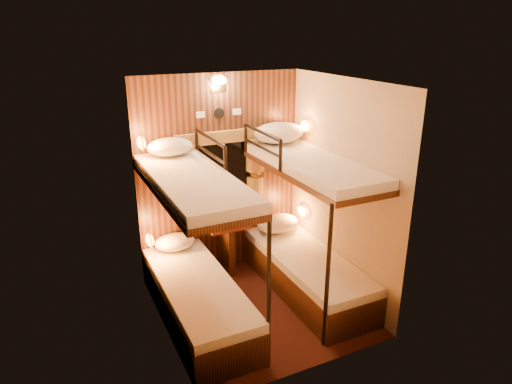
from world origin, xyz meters
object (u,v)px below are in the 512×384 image
bunk_right (307,247)px  bottle_left (225,214)px  bunk_left (197,272)px  bottle_right (232,216)px  table (227,241)px

bunk_right → bottle_left: 1.06m
bunk_left → bottle_right: size_ratio=8.22×
bunk_left → bottle_right: bunk_left is taller
bottle_left → bottle_right: (0.06, -0.05, -0.02)m
bunk_right → bottle_right: (-0.60, 0.75, 0.19)m
bunk_right → table: 1.02m
table → bunk_left: bearing=-129.7°
table → bunk_right: bearing=-50.3°
table → bottle_right: (0.05, -0.03, 0.33)m
table → bottle_left: 0.35m
table → bottle_right: bearing=-28.1°
bunk_right → table: bunk_right is taller
bunk_left → bottle_right: (0.70, 0.75, 0.19)m
table → bottle_right: 0.34m
bottle_left → bottle_right: 0.08m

